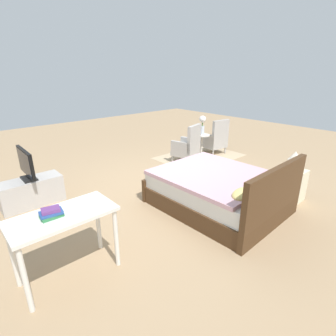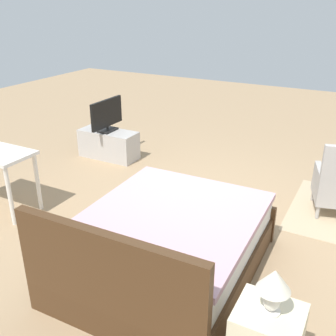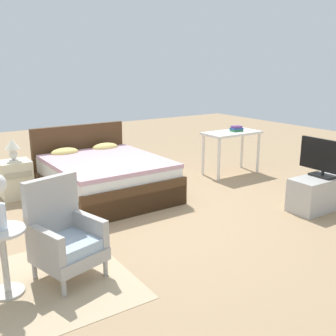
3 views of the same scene
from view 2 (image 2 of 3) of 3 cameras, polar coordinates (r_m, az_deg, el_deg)
name	(u,v)px [view 2 (image 2 of 3)]	position (r m, az deg, el deg)	size (l,w,h in m)	color
ground_plane	(195,215)	(4.79, 3.93, -6.88)	(16.00, 16.00, 0.00)	#A38460
bed	(165,246)	(3.71, -0.45, -11.29)	(1.61, 1.99, 0.96)	#472D19
table_lamp	(274,285)	(2.64, 15.09, -16.12)	(0.22, 0.22, 0.33)	silver
tv_stand	(109,144)	(6.47, -8.60, 3.43)	(0.96, 0.40, 0.45)	#B7B2AD
tv_flatscreen	(107,115)	(6.32, -8.89, 7.60)	(0.20, 0.74, 0.51)	black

